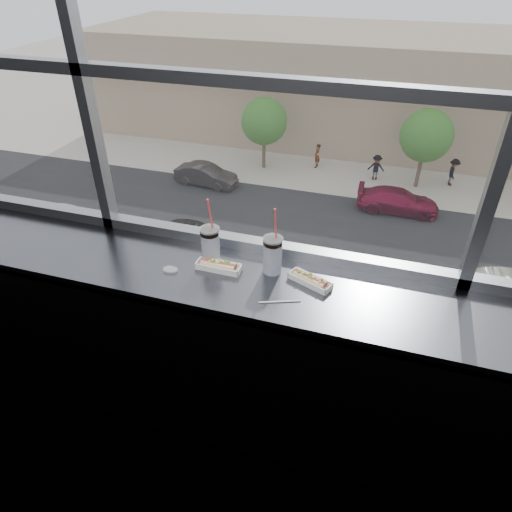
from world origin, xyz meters
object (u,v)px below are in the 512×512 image
(loose_straw, at_px, (280,302))
(car_far_b, at_px, (398,197))
(car_far_a, at_px, (206,172))
(hotdog_tray_right, at_px, (310,280))
(pedestrian_b, at_px, (377,165))
(pedestrian_a, at_px, (317,153))
(tree_left, at_px, (264,121))
(car_near_b, at_px, (194,237))
(hotdog_tray_left, at_px, (219,266))
(pedestrian_c, at_px, (454,170))
(soda_cup_left, at_px, (210,243))
(car_near_a, at_px, (72,216))
(wrapper, at_px, (170,269))
(soda_cup_right, at_px, (273,253))

(loose_straw, xyz_separation_m, car_far_b, (1.19, 24.40, -11.11))
(car_far_b, bearing_deg, car_far_a, 88.37)
(hotdog_tray_right, xyz_separation_m, pedestrian_b, (-0.61, 28.57, -11.03))
(pedestrian_a, height_order, tree_left, tree_left)
(car_near_b, xyz_separation_m, tree_left, (0.15, 12.00, 2.33))
(tree_left, bearing_deg, loose_straw, -73.44)
(pedestrian_a, xyz_separation_m, tree_left, (-3.67, -1.18, 2.34))
(loose_straw, distance_m, pedestrian_b, 30.80)
(hotdog_tray_left, distance_m, car_far_a, 28.83)
(pedestrian_c, bearing_deg, soda_cup_left, 170.41)
(car_near_a, relative_size, tree_left, 1.23)
(loose_straw, distance_m, wrapper, 0.61)
(soda_cup_left, xyz_separation_m, car_near_a, (-15.56, 16.18, -11.11))
(pedestrian_c, height_order, pedestrian_b, pedestrian_c)
(car_near_a, height_order, car_near_b, car_near_a)
(car_near_b, bearing_deg, tree_left, 0.86)
(pedestrian_c, bearing_deg, hotdog_tray_right, 171.46)
(wrapper, relative_size, pedestrian_a, 0.04)
(wrapper, height_order, pedestrian_a, wrapper)
(wrapper, xyz_separation_m, pedestrian_b, (0.11, 28.69, -11.02))
(car_near_a, distance_m, pedestrian_b, 19.82)
(wrapper, height_order, pedestrian_b, wrapper)
(pedestrian_a, bearing_deg, tree_left, -72.26)
(wrapper, bearing_deg, hotdog_tray_right, 9.06)
(car_near_a, bearing_deg, soda_cup_right, -129.52)
(soda_cup_right, bearing_deg, pedestrian_a, 99.05)
(wrapper, bearing_deg, tree_left, 105.47)
(soda_cup_left, bearing_deg, loose_straw, -26.63)
(hotdog_tray_right, height_order, car_far_a, hotdog_tray_right)
(pedestrian_a, relative_size, tree_left, 0.42)
(car_near_a, distance_m, car_near_b, 7.40)
(car_near_b, xyz_separation_m, pedestrian_a, (3.83, 13.18, -0.01))
(car_far_a, bearing_deg, soda_cup_right, -149.43)
(loose_straw, height_order, tree_left, loose_straw)
(soda_cup_left, xyz_separation_m, pedestrian_c, (4.93, 29.14, -11.07))
(loose_straw, distance_m, pedestrian_a, 31.92)
(soda_cup_left, bearing_deg, pedestrian_c, 80.41)
(car_near_a, height_order, tree_left, tree_left)
(pedestrian_b, bearing_deg, loose_straw, 91.00)
(hotdog_tray_right, relative_size, wrapper, 2.63)
(wrapper, height_order, car_near_a, wrapper)
(soda_cup_right, height_order, car_near_a, soda_cup_right)
(hotdog_tray_left, relative_size, wrapper, 2.65)
(soda_cup_left, relative_size, tree_left, 0.08)
(soda_cup_left, distance_m, soda_cup_right, 0.34)
(wrapper, relative_size, pedestrian_b, 0.04)
(pedestrian_a, bearing_deg, loose_straw, 9.17)
(soda_cup_left, height_order, pedestrian_b, soda_cup_left)
(car_far_b, xyz_separation_m, pedestrian_b, (-1.70, 4.36, 0.09))
(pedestrian_b, bearing_deg, pedestrian_a, -10.86)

